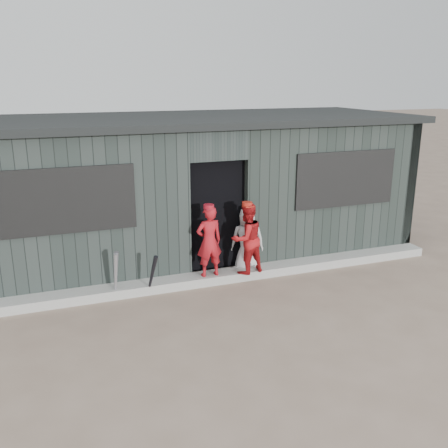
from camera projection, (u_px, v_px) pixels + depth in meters
name	position (u px, v px, depth m)	size (l,w,h in m)	color
ground	(269.00, 329.00, 6.80)	(80.00, 80.00, 0.00)	#776152
curb	(224.00, 276.00, 8.42)	(8.00, 0.36, 0.15)	#979792
bat_left	(116.00, 276.00, 7.60)	(0.07, 0.07, 0.79)	#9A9BA3
bat_mid	(116.00, 274.00, 7.65)	(0.07, 0.07, 0.82)	slate
bat_right	(152.00, 275.00, 7.71)	(0.07, 0.07, 0.74)	black
player_red_left	(209.00, 241.00, 8.10)	(0.43, 0.28, 1.18)	#AD151D
player_red_right	(247.00, 239.00, 8.23)	(0.58, 0.45, 1.19)	#A91417
player_grey_back	(247.00, 240.00, 8.63)	(0.58, 0.37, 1.18)	silver
dugout	(194.00, 186.00, 9.60)	(8.30, 3.30, 2.62)	black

